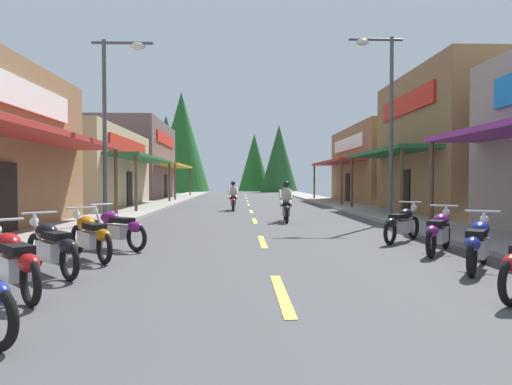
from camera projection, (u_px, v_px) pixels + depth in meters
name	position (u px, v px, depth m)	size (l,w,h in m)	color
ground	(251.00, 212.00, 24.06)	(9.39, 79.82, 0.10)	#4C4C4F
sidewalk_left	(137.00, 210.00, 23.85)	(2.49, 79.82, 0.12)	#9E9991
sidewalk_right	(362.00, 209.00, 24.27)	(2.49, 79.82, 0.12)	#9E9991
centerline_dashes	(250.00, 207.00, 26.84)	(0.16, 54.99, 0.01)	#E0C64C
storefront_left_middle	(75.00, 169.00, 27.04)	(8.16, 12.08, 4.59)	tan
storefront_left_far	(125.00, 161.00, 40.37)	(8.99, 12.35, 6.67)	brown
storefront_right_middle	(476.00, 144.00, 21.39)	(8.49, 9.08, 6.60)	olive
storefront_right_far	(402.00, 165.00, 32.89)	(9.67, 11.73, 5.39)	olive
streetlamp_left	(113.00, 106.00, 15.23)	(2.02, 0.30, 6.27)	#474C51
streetlamp_right	(384.00, 104.00, 17.07)	(2.02, 0.30, 6.94)	#474C51
motorcycle_parked_right_2	(478.00, 243.00, 8.06)	(1.31, 1.81, 1.04)	black
motorcycle_parked_right_3	(439.00, 231.00, 9.95)	(1.32, 1.80, 1.04)	black
motorcycle_parked_right_4	(402.00, 223.00, 11.76)	(1.51, 1.65, 1.04)	black
motorcycle_parked_left_1	(13.00, 261.00, 6.25)	(1.49, 1.67, 1.04)	black
motorcycle_parked_left_2	(52.00, 246.00, 7.70)	(1.53, 1.64, 1.04)	black
motorcycle_parked_left_3	(90.00, 235.00, 9.20)	(1.40, 1.75, 1.04)	black
motorcycle_parked_left_4	(116.00, 228.00, 10.61)	(1.76, 1.38, 1.04)	black
rider_cruising_lead	(286.00, 205.00, 17.55)	(0.60, 2.14, 1.57)	black
rider_cruising_trailing	(233.00, 198.00, 24.14)	(0.60, 2.14, 1.57)	black
treeline_backdrop	(201.00, 151.00, 63.02)	(21.06, 12.87, 13.58)	#245823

